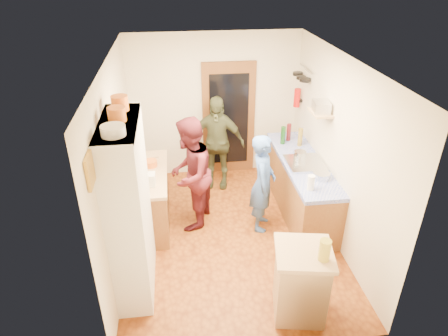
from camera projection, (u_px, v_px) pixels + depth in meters
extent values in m
cube|color=#944C18|center=(230.00, 234.00, 6.01)|extent=(3.00, 4.00, 0.02)
cube|color=silver|center=(231.00, 59.00, 4.75)|extent=(3.00, 4.00, 0.02)
cube|color=beige|center=(215.00, 106.00, 7.13)|extent=(3.00, 0.02, 2.60)
cube|color=beige|center=(262.00, 257.00, 3.63)|extent=(3.00, 0.02, 2.60)
cube|color=beige|center=(116.00, 164.00, 5.21)|extent=(0.02, 4.00, 2.60)
cube|color=beige|center=(338.00, 151.00, 5.55)|extent=(0.02, 4.00, 2.60)
cube|color=brown|center=(229.00, 119.00, 7.24)|extent=(0.95, 0.06, 2.10)
cube|color=black|center=(229.00, 120.00, 7.21)|extent=(0.70, 0.02, 1.70)
cube|color=silver|center=(130.00, 210.00, 4.64)|extent=(0.40, 1.20, 2.20)
cube|color=silver|center=(118.00, 124.00, 4.12)|extent=(0.40, 1.14, 0.04)
cylinder|color=white|center=(113.00, 131.00, 3.79)|extent=(0.24, 0.24, 0.10)
cylinder|color=orange|center=(117.00, 114.00, 4.09)|extent=(0.19, 0.19, 0.15)
cylinder|color=orange|center=(120.00, 103.00, 4.37)|extent=(0.19, 0.19, 0.17)
cube|color=brown|center=(148.00, 199.00, 6.06)|extent=(0.60, 1.40, 0.85)
cube|color=tan|center=(145.00, 174.00, 5.84)|extent=(0.64, 1.44, 0.05)
cube|color=white|center=(147.00, 180.00, 5.47)|extent=(0.24, 0.17, 0.18)
cylinder|color=white|center=(140.00, 170.00, 5.69)|extent=(0.18, 0.18, 0.19)
cylinder|color=orange|center=(151.00, 163.00, 5.98)|extent=(0.23, 0.23, 0.09)
cube|color=tan|center=(148.00, 156.00, 6.27)|extent=(0.35, 0.29, 0.02)
cube|color=brown|center=(300.00, 188.00, 6.37)|extent=(0.60, 2.20, 0.84)
cube|color=#162BBF|center=(303.00, 163.00, 6.16)|extent=(0.62, 2.22, 0.06)
cube|color=silver|center=(305.00, 163.00, 6.04)|extent=(0.55, 0.58, 0.04)
cylinder|color=silver|center=(300.00, 155.00, 6.10)|extent=(0.18, 0.18, 0.12)
cylinder|color=#143F14|center=(283.00, 135.00, 6.62)|extent=(0.09, 0.09, 0.30)
cylinder|color=#591419|center=(289.00, 132.00, 6.75)|extent=(0.07, 0.07, 0.29)
cylinder|color=olive|center=(300.00, 137.00, 6.56)|extent=(0.09, 0.09, 0.30)
cylinder|color=white|center=(311.00, 183.00, 5.36)|extent=(0.11, 0.11, 0.21)
cylinder|color=silver|center=(321.00, 175.00, 5.66)|extent=(0.26, 0.26, 0.09)
cube|color=tan|center=(300.00, 284.00, 4.52)|extent=(0.64, 0.64, 0.86)
cube|color=tan|center=(304.00, 253.00, 4.30)|extent=(0.72, 0.72, 0.05)
cube|color=white|center=(299.00, 249.00, 4.35)|extent=(0.39, 0.34, 0.02)
cylinder|color=#AD9E2D|center=(325.00, 250.00, 4.12)|extent=(0.14, 0.14, 0.24)
cylinder|color=silver|center=(306.00, 69.00, 6.51)|extent=(0.02, 0.65, 0.02)
cylinder|color=black|center=(305.00, 80.00, 6.42)|extent=(0.18, 0.18, 0.05)
cylinder|color=black|center=(301.00, 78.00, 6.60)|extent=(0.16, 0.16, 0.05)
cylinder|color=black|center=(298.00, 74.00, 6.77)|extent=(0.17, 0.17, 0.05)
cube|color=tan|center=(320.00, 113.00, 5.73)|extent=(0.26, 0.42, 0.03)
cube|color=silver|center=(321.00, 107.00, 5.69)|extent=(0.26, 0.33, 0.15)
cube|color=black|center=(300.00, 100.00, 6.95)|extent=(0.06, 0.10, 0.04)
cylinder|color=red|center=(297.00, 98.00, 6.92)|extent=(0.11, 0.11, 0.32)
cube|color=gold|center=(90.00, 171.00, 3.51)|extent=(0.03, 0.25, 0.30)
imported|color=#385AA7|center=(265.00, 184.00, 5.80)|extent=(0.50, 0.63, 1.52)
imported|color=#4D161E|center=(193.00, 173.00, 5.86)|extent=(0.90, 1.02, 1.74)
imported|color=#383C25|center=(217.00, 143.00, 6.88)|extent=(1.05, 0.65, 1.67)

